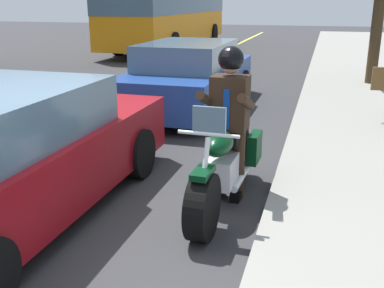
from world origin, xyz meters
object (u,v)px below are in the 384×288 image
object	(u,v)px
rider_main	(229,110)
car_silver	(190,76)
bus_far	(170,8)
motorcycle_main	(224,165)
car_dark	(2,157)

from	to	relation	value
rider_main	car_silver	distance (m)	4.58
bus_far	rider_main	bearing A→B (deg)	20.97
rider_main	bus_far	distance (m)	17.21
bus_far	car_silver	xyz separation A→B (m)	(11.82, 4.44, -1.18)
motorcycle_main	car_silver	xyz separation A→B (m)	(-4.42, -1.71, 0.24)
rider_main	car_silver	bearing A→B (deg)	-158.01
car_silver	rider_main	bearing A→B (deg)	21.99
motorcycle_main	bus_far	size ratio (longest dim) A/B	0.20
bus_far	car_silver	distance (m)	12.68
rider_main	bus_far	world-z (taller)	bus_far
bus_far	car_silver	bearing A→B (deg)	20.60
car_silver	car_dark	bearing A→B (deg)	-3.91
rider_main	bus_far	bearing A→B (deg)	-159.03
car_silver	car_dark	xyz separation A→B (m)	(5.44, -0.37, 0.00)
motorcycle_main	rider_main	bearing A→B (deg)	179.31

